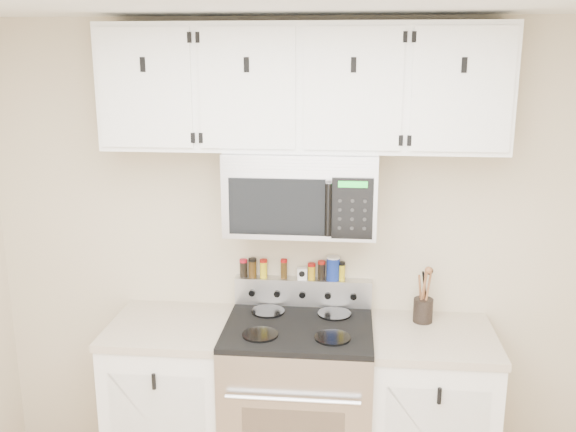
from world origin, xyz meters
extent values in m
cube|color=#BEAD8F|center=(0.00, 1.75, 1.25)|extent=(3.50, 0.01, 2.50)
cube|color=#B7B7BA|center=(0.00, 1.43, 0.46)|extent=(0.76, 0.65, 0.92)
cube|color=black|center=(0.00, 1.43, 0.94)|extent=(0.76, 0.65, 0.03)
cube|color=#B7B7BA|center=(0.00, 1.71, 1.03)|extent=(0.76, 0.08, 0.15)
cylinder|color=black|center=(-0.18, 1.28, 0.96)|extent=(0.18, 0.18, 0.01)
cylinder|color=black|center=(0.18, 1.28, 0.96)|extent=(0.18, 0.18, 0.01)
cylinder|color=black|center=(-0.18, 1.57, 0.96)|extent=(0.18, 0.18, 0.01)
cylinder|color=black|center=(0.18, 1.57, 0.96)|extent=(0.18, 0.18, 0.01)
cube|color=white|center=(-0.69, 1.45, 0.44)|extent=(0.62, 0.60, 0.88)
cube|color=#9F9179|center=(-0.69, 1.45, 0.90)|extent=(0.64, 0.62, 0.04)
cube|color=white|center=(0.69, 1.45, 0.44)|extent=(0.62, 0.60, 0.88)
cube|color=#9F9179|center=(0.69, 1.45, 0.90)|extent=(0.64, 0.62, 0.04)
cube|color=#9E9EA3|center=(0.00, 1.56, 1.63)|extent=(0.76, 0.38, 0.42)
cube|color=#B7B7BA|center=(0.00, 1.36, 1.80)|extent=(0.73, 0.01, 0.08)
cube|color=black|center=(-0.10, 1.36, 1.59)|extent=(0.47, 0.01, 0.28)
cube|color=black|center=(0.26, 1.36, 1.59)|extent=(0.20, 0.01, 0.30)
cylinder|color=black|center=(0.15, 1.33, 1.59)|extent=(0.03, 0.03, 0.26)
cube|color=white|center=(0.00, 1.58, 2.15)|extent=(2.00, 0.33, 0.62)
cube|color=white|center=(-0.75, 1.41, 2.15)|extent=(0.46, 0.01, 0.57)
cube|color=black|center=(-0.75, 1.41, 2.26)|extent=(0.02, 0.01, 0.07)
cube|color=white|center=(-0.25, 1.41, 2.15)|extent=(0.46, 0.01, 0.57)
cube|color=black|center=(-0.25, 1.41, 2.26)|extent=(0.03, 0.01, 0.07)
cube|color=white|center=(0.25, 1.41, 2.15)|extent=(0.46, 0.01, 0.57)
cube|color=black|center=(0.25, 1.41, 2.26)|extent=(0.03, 0.01, 0.07)
cube|color=white|center=(0.75, 1.41, 2.15)|extent=(0.46, 0.01, 0.57)
cube|color=black|center=(0.75, 1.41, 2.26)|extent=(0.02, 0.01, 0.07)
cylinder|color=black|center=(0.65, 1.60, 0.98)|extent=(0.10, 0.10, 0.13)
cylinder|color=brown|center=(0.65, 1.60, 1.08)|extent=(0.01, 0.01, 0.24)
cylinder|color=brown|center=(0.67, 1.59, 1.09)|extent=(0.01, 0.01, 0.26)
cylinder|color=brown|center=(0.63, 1.61, 1.07)|extent=(0.01, 0.01, 0.22)
cylinder|color=black|center=(0.66, 1.62, 1.08)|extent=(0.01, 0.01, 0.23)
cylinder|color=brown|center=(0.64, 1.58, 1.09)|extent=(0.01, 0.01, 0.25)
cube|color=white|center=(-0.01, 1.71, 1.13)|extent=(0.06, 0.05, 0.06)
cylinder|color=navy|center=(0.16, 1.71, 1.16)|extent=(0.07, 0.07, 0.12)
cylinder|color=white|center=(0.16, 1.71, 1.23)|extent=(0.07, 0.07, 0.01)
cylinder|color=black|center=(-0.33, 1.71, 1.14)|extent=(0.04, 0.04, 0.09)
cylinder|color=#AD0D1F|center=(-0.33, 1.71, 1.19)|extent=(0.04, 0.04, 0.02)
cylinder|color=#3E290F|center=(-0.28, 1.71, 1.15)|extent=(0.04, 0.04, 0.09)
cylinder|color=black|center=(-0.28, 1.71, 1.20)|extent=(0.04, 0.04, 0.02)
cylinder|color=yellow|center=(-0.22, 1.71, 1.14)|extent=(0.04, 0.04, 0.09)
cylinder|color=#A1150C|center=(-0.22, 1.71, 1.20)|extent=(0.04, 0.04, 0.02)
cylinder|color=#3F2B0F|center=(-0.11, 1.71, 1.15)|extent=(0.04, 0.04, 0.09)
cylinder|color=#B50D0E|center=(-0.11, 1.71, 1.20)|extent=(0.04, 0.04, 0.02)
cylinder|color=#C09416|center=(0.05, 1.71, 1.14)|extent=(0.04, 0.04, 0.08)
cylinder|color=#A00F0C|center=(0.05, 1.71, 1.18)|extent=(0.04, 0.04, 0.02)
cylinder|color=black|center=(0.10, 1.71, 1.15)|extent=(0.04, 0.04, 0.09)
cylinder|color=#AA150D|center=(0.10, 1.71, 1.20)|extent=(0.04, 0.04, 0.02)
cylinder|color=#3C260E|center=(0.15, 1.71, 1.14)|extent=(0.04, 0.04, 0.08)
cylinder|color=black|center=(0.15, 1.71, 1.19)|extent=(0.04, 0.04, 0.02)
cylinder|color=gold|center=(0.21, 1.71, 1.14)|extent=(0.03, 0.03, 0.09)
cylinder|color=black|center=(0.21, 1.71, 1.20)|extent=(0.04, 0.04, 0.02)
camera|label=1|loc=(0.25, -1.64, 2.31)|focal=40.00mm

